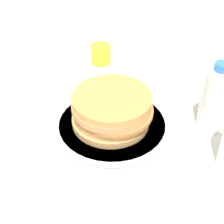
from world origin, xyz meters
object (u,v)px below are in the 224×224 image
Objects in this scene: juice_glass at (101,54)px; water_bottle_near at (215,99)px; pancake_stack at (112,109)px; plate at (112,125)px.

water_bottle_near is (-0.40, 0.07, 0.06)m from juice_glass.
pancake_stack is 3.16× the size of juice_glass.
plate is 1.57× the size of water_bottle_near.
plate is 0.25m from water_bottle_near.
plate is 0.31m from juice_glass.
juice_glass is 0.41m from water_bottle_near.
water_bottle_near reaches higher than pancake_stack.
pancake_stack is at bearing -45.05° from plate.
pancake_stack is (0.00, -0.00, 0.04)m from plate.
water_bottle_near is at bearing -143.31° from pancake_stack.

